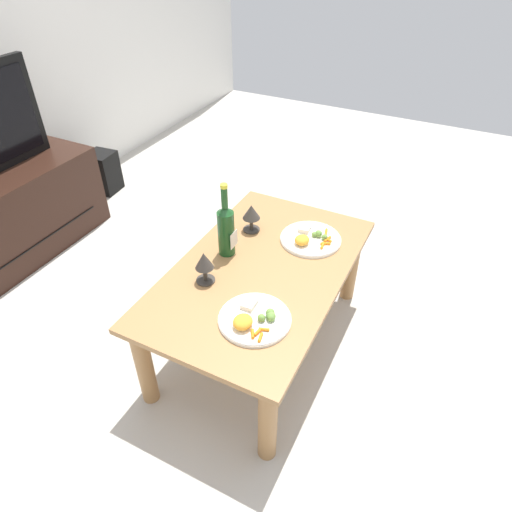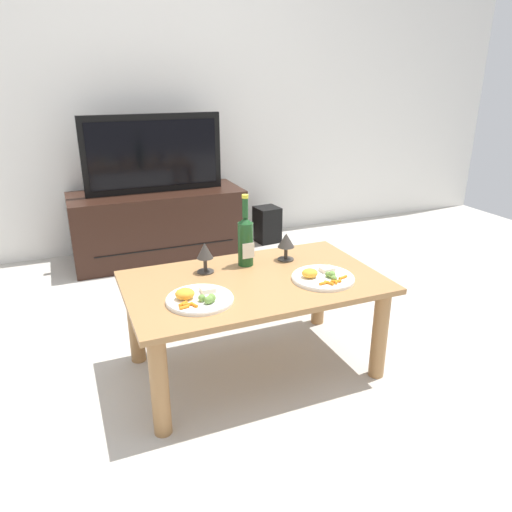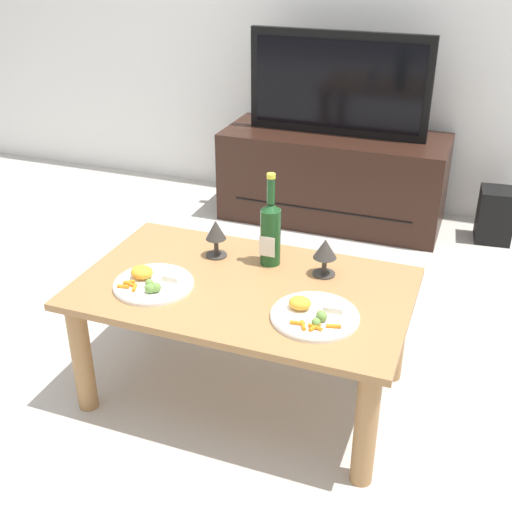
{
  "view_description": "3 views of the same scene",
  "coord_description": "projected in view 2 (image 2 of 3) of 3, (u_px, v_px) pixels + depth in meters",
  "views": [
    {
      "loc": [
        -1.32,
        -0.64,
        1.66
      ],
      "look_at": [
        -0.01,
        0.02,
        0.52
      ],
      "focal_mm": 31.64,
      "sensor_mm": 36.0,
      "label": 1
    },
    {
      "loc": [
        -0.74,
        -1.79,
        1.3
      ],
      "look_at": [
        0.03,
        0.05,
        0.54
      ],
      "focal_mm": 33.61,
      "sensor_mm": 36.0,
      "label": 2
    },
    {
      "loc": [
        0.7,
        -1.75,
        1.55
      ],
      "look_at": [
        0.03,
        0.04,
        0.55
      ],
      "focal_mm": 45.28,
      "sensor_mm": 36.0,
      "label": 3
    }
  ],
  "objects": [
    {
      "name": "goblet_right",
      "position": [
        286.0,
        242.0,
        2.3
      ],
      "size": [
        0.08,
        0.08,
        0.14
      ],
      "color": "#38332D",
      "rests_on": "dining_table"
    },
    {
      "name": "dinner_plate_left",
      "position": [
        199.0,
        298.0,
        1.9
      ],
      "size": [
        0.27,
        0.27,
        0.05
      ],
      "color": "white",
      "rests_on": "dining_table"
    },
    {
      "name": "tv_stand",
      "position": [
        159.0,
        225.0,
        3.55
      ],
      "size": [
        1.23,
        0.5,
        0.5
      ],
      "color": "black",
      "rests_on": "ground_plane"
    },
    {
      "name": "tv_screen",
      "position": [
        153.0,
        154.0,
        3.36
      ],
      "size": [
        0.98,
        0.05,
        0.54
      ],
      "color": "black",
      "rests_on": "tv_stand"
    },
    {
      "name": "goblet_left",
      "position": [
        205.0,
        253.0,
        2.16
      ],
      "size": [
        0.08,
        0.08,
        0.14
      ],
      "color": "#38332D",
      "rests_on": "dining_table"
    },
    {
      "name": "wine_bottle",
      "position": [
        246.0,
        239.0,
        2.23
      ],
      "size": [
        0.07,
        0.07,
        0.34
      ],
      "color": "#19471E",
      "rests_on": "dining_table"
    },
    {
      "name": "floor_speaker",
      "position": [
        267.0,
        224.0,
        3.93
      ],
      "size": [
        0.2,
        0.2,
        0.29
      ],
      "primitive_type": "cube",
      "rotation": [
        0.0,
        0.0,
        0.1
      ],
      "color": "black",
      "rests_on": "ground_plane"
    },
    {
      "name": "dinner_plate_right",
      "position": [
        322.0,
        277.0,
        2.11
      ],
      "size": [
        0.28,
        0.28,
        0.05
      ],
      "color": "white",
      "rests_on": "dining_table"
    },
    {
      "name": "ground_plane",
      "position": [
        254.0,
        367.0,
        2.27
      ],
      "size": [
        6.4,
        6.4,
        0.0
      ],
      "primitive_type": "plane",
      "color": "#B7B2A8"
    },
    {
      "name": "back_wall",
      "position": [
        152.0,
        74.0,
        3.51
      ],
      "size": [
        6.4,
        0.1,
        2.6
      ],
      "primitive_type": "cube",
      "color": "silver",
      "rests_on": "ground_plane"
    },
    {
      "name": "dining_table",
      "position": [
        254.0,
        296.0,
        2.14
      ],
      "size": [
        1.12,
        0.68,
        0.45
      ],
      "color": "#9E7042",
      "rests_on": "ground_plane"
    }
  ]
}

